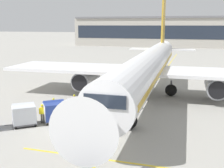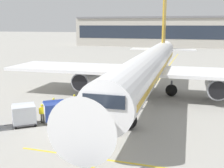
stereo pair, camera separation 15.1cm
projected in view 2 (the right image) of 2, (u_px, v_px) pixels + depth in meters
The scene contains 14 objects.
ground_plane at pixel (67, 129), 23.94m from camera, with size 600.00×600.00×0.00m, color #9E9B93.
parked_airplane at pixel (149, 67), 34.19m from camera, with size 35.49×45.18×15.16m.
belt_loader at pixel (92, 105), 28.19m from camera, with size 5.05×4.25×2.82m.
baggage_cart_lead at pixel (55, 111), 25.60m from camera, with size 2.64×2.50×1.91m.
baggage_cart_second at pixel (24, 114), 24.72m from camera, with size 2.64×2.50×1.91m.
ground_crew_by_loader at pixel (75, 109), 26.15m from camera, with size 0.56×0.32×1.74m.
ground_crew_by_carts at pixel (42, 112), 25.30m from camera, with size 0.55×0.35×1.74m.
ground_crew_marshaller at pixel (54, 106), 27.38m from camera, with size 0.42×0.47×1.74m.
ground_crew_wingwalker at pixel (75, 101), 28.82m from camera, with size 0.39×0.52×1.74m.
safety_cone_engine_keepout at pixel (100, 92), 35.52m from camera, with size 0.61×0.61×0.69m.
safety_cone_wingtip at pixel (97, 100), 32.02m from camera, with size 0.56×0.56×0.64m.
apron_guidance_line_lead_in at pixel (145, 98), 34.20m from camera, with size 0.20×110.00×0.01m.
apron_guidance_line_stop_bar at pixel (103, 159), 18.58m from camera, with size 12.00×0.20×0.01m.
terminal_building at pixel (205, 32), 113.17m from camera, with size 103.14×19.76×11.83m.
Camera 2 is at (10.23, -20.58, 8.62)m, focal length 45.63 mm.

